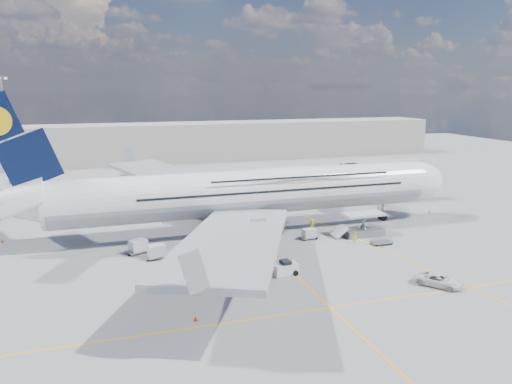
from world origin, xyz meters
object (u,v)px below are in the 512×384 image
object	(u,v)px
dolly_nose_far	(381,242)
service_van	(439,280)
jet_bridge	(375,171)
dolly_row_b	(202,262)
dolly_row_c	(244,274)
dolly_nose_near	(309,234)
crew_loader	(355,238)
crew_tug	(267,260)
cone_wing_right_inner	(243,252)
catering_truck_inner	(203,207)
crew_van	(312,225)
cone_wing_left_outer	(179,194)
crew_nose	(378,208)
cargo_loader	(362,228)
airliner	(250,191)
crew_wing	(214,259)
catering_truck_outer	(136,183)
dolly_back	(138,246)
baggage_tug	(285,269)
cone_tail	(2,241)
cone_nose	(429,212)
light_mast	(6,139)
dolly_row_a	(156,251)
cone_wing_left_inner	(163,222)
cone_wing_right_outer	(195,318)

from	to	relation	value
dolly_nose_far	service_van	bearing A→B (deg)	-98.51
service_van	jet_bridge	bearing A→B (deg)	32.16
dolly_row_b	dolly_row_c	size ratio (longest dim) A/B	0.94
dolly_row_c	dolly_nose_near	world-z (taller)	dolly_row_c
dolly_row_b	crew_loader	distance (m)	24.60
crew_tug	cone_wing_right_inner	world-z (taller)	crew_tug
jet_bridge	crew_loader	xyz separation A→B (m)	(-16.21, -21.60, -5.91)
catering_truck_inner	crew_van	bearing A→B (deg)	-63.15
catering_truck_inner	crew_tug	size ratio (longest dim) A/B	3.54
crew_loader	cone_wing_left_outer	distance (m)	47.64
service_van	crew_nose	size ratio (longest dim) A/B	3.29
cargo_loader	catering_truck_inner	distance (m)	29.49
crew_nose	dolly_row_c	bearing A→B (deg)	163.55
airliner	crew_wing	distance (m)	17.04
cargo_loader	catering_truck_outer	bearing A→B (deg)	124.78
service_van	crew_van	distance (m)	26.64
airliner	dolly_nose_far	bearing A→B (deg)	-35.73
dolly_back	baggage_tug	size ratio (longest dim) A/B	1.08
crew_tug	cone_tail	world-z (taller)	crew_tug
cone_nose	cone_wing_left_outer	distance (m)	52.57
cargo_loader	cone_tail	bearing A→B (deg)	166.05
crew_nose	crew_tug	xyz separation A→B (m)	(-29.67, -21.08, 0.14)
jet_bridge	cargo_loader	size ratio (longest dim) A/B	2.20
light_mast	dolly_row_c	bearing A→B (deg)	-58.93
catering_truck_inner	dolly_back	bearing A→B (deg)	-144.20
cone_nose	light_mast	bearing A→B (deg)	156.43
baggage_tug	cone_wing_right_inner	world-z (taller)	baggage_tug
crew_nose	cone_wing_right_inner	distance (m)	34.71
dolly_row_b	cone_wing_left_outer	world-z (taller)	dolly_row_b
dolly_row_a	crew_nose	distance (m)	45.37
crew_wing	dolly_row_b	bearing A→B (deg)	114.97
jet_bridge	baggage_tug	size ratio (longest dim) A/B	5.63
dolly_row_b	crew_wing	world-z (taller)	dolly_row_b
dolly_row_b	crew_loader	size ratio (longest dim) A/B	1.57
airliner	baggage_tug	world-z (taller)	airliner
baggage_tug	cone_wing_left_inner	size ratio (longest dim) A/B	6.63
dolly_nose_near	crew_wing	xyz separation A→B (m)	(-16.73, -6.56, -0.08)
light_mast	cone_tail	world-z (taller)	light_mast
jet_bridge	crew_van	size ratio (longest dim) A/B	9.51
dolly_back	jet_bridge	bearing A→B (deg)	-7.06
cone_wing_right_inner	service_van	bearing A→B (deg)	-44.53
crew_loader	crew_van	distance (m)	9.03
cargo_loader	light_mast	distance (m)	71.72
jet_bridge	dolly_back	size ratio (longest dim) A/B	5.22
cone_nose	cone_wing_right_inner	size ratio (longest dim) A/B	1.09
dolly_nose_far	crew_van	xyz separation A→B (m)	(-7.05, 9.94, 0.62)
dolly_back	baggage_tug	world-z (taller)	dolly_back
cargo_loader	crew_nose	bearing A→B (deg)	49.59
cone_nose	cone_wing_right_outer	bearing A→B (deg)	-149.25
airliner	light_mast	size ratio (longest dim) A/B	3.10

